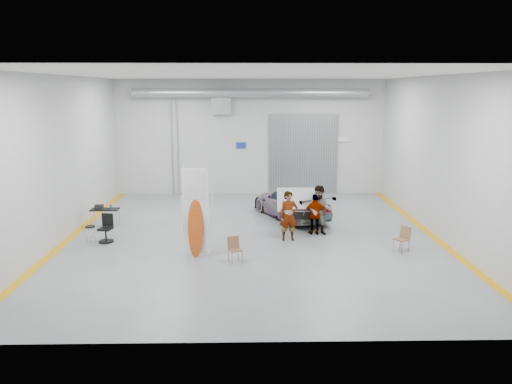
{
  "coord_description": "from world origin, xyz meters",
  "views": [
    {
      "loc": [
        -0.22,
        -18.13,
        5.51
      ],
      "look_at": [
        0.16,
        1.15,
        1.5
      ],
      "focal_mm": 35.0,
      "sensor_mm": 36.0,
      "label": 1
    }
  ],
  "objects_px": {
    "person_a": "(289,216)",
    "person_b": "(320,210)",
    "surfboard_display": "(197,219)",
    "folding_chair_near": "(235,255)",
    "work_table": "(103,209)",
    "sedan_car": "(291,203)",
    "shop_stool": "(91,235)",
    "person_c": "(315,214)",
    "folding_chair_far": "(401,244)",
    "office_chair": "(106,230)"
  },
  "relations": [
    {
      "from": "person_a",
      "to": "office_chair",
      "type": "distance_m",
      "value": 6.7
    },
    {
      "from": "person_a",
      "to": "surfboard_display",
      "type": "xyz_separation_m",
      "value": [
        -3.19,
        -1.78,
        0.36
      ]
    },
    {
      "from": "person_b",
      "to": "surfboard_display",
      "type": "xyz_separation_m",
      "value": [
        -4.44,
        -2.51,
        0.33
      ]
    },
    {
      "from": "person_a",
      "to": "person_c",
      "type": "bearing_deg",
      "value": 26.63
    },
    {
      "from": "folding_chair_far",
      "to": "office_chair",
      "type": "relative_size",
      "value": 0.87
    },
    {
      "from": "person_b",
      "to": "person_c",
      "type": "bearing_deg",
      "value": -161.71
    },
    {
      "from": "work_table",
      "to": "office_chair",
      "type": "distance_m",
      "value": 2.29
    },
    {
      "from": "shop_stool",
      "to": "person_c",
      "type": "bearing_deg",
      "value": 7.8
    },
    {
      "from": "folding_chair_near",
      "to": "folding_chair_far",
      "type": "bearing_deg",
      "value": -11.91
    },
    {
      "from": "office_chair",
      "to": "shop_stool",
      "type": "bearing_deg",
      "value": -133.23
    },
    {
      "from": "folding_chair_near",
      "to": "work_table",
      "type": "xyz_separation_m",
      "value": [
        -5.46,
        4.49,
        0.45
      ]
    },
    {
      "from": "person_b",
      "to": "person_c",
      "type": "relative_size",
      "value": 1.2
    },
    {
      "from": "work_table",
      "to": "shop_stool",
      "type": "bearing_deg",
      "value": -84.78
    },
    {
      "from": "person_a",
      "to": "surfboard_display",
      "type": "distance_m",
      "value": 3.67
    },
    {
      "from": "surfboard_display",
      "to": "folding_chair_near",
      "type": "bearing_deg",
      "value": -15.13
    },
    {
      "from": "office_chair",
      "to": "person_b",
      "type": "bearing_deg",
      "value": 15.78
    },
    {
      "from": "person_a",
      "to": "person_b",
      "type": "bearing_deg",
      "value": 22.68
    },
    {
      "from": "folding_chair_far",
      "to": "office_chair",
      "type": "height_order",
      "value": "office_chair"
    },
    {
      "from": "sedan_car",
      "to": "folding_chair_near",
      "type": "height_order",
      "value": "sedan_car"
    },
    {
      "from": "surfboard_display",
      "to": "folding_chair_near",
      "type": "xyz_separation_m",
      "value": [
        1.27,
        -0.59,
        -1.02
      ]
    },
    {
      "from": "folding_chair_near",
      "to": "folding_chair_far",
      "type": "distance_m",
      "value": 5.74
    },
    {
      "from": "sedan_car",
      "to": "surfboard_display",
      "type": "relative_size",
      "value": 1.45
    },
    {
      "from": "person_b",
      "to": "folding_chair_far",
      "type": "xyz_separation_m",
      "value": [
        2.49,
        -2.17,
        -0.68
      ]
    },
    {
      "from": "work_table",
      "to": "folding_chair_near",
      "type": "bearing_deg",
      "value": -39.42
    },
    {
      "from": "person_c",
      "to": "folding_chair_far",
      "type": "height_order",
      "value": "person_c"
    },
    {
      "from": "surfboard_display",
      "to": "work_table",
      "type": "height_order",
      "value": "surfboard_display"
    },
    {
      "from": "sedan_car",
      "to": "office_chair",
      "type": "height_order",
      "value": "sedan_car"
    },
    {
      "from": "surfboard_display",
      "to": "work_table",
      "type": "bearing_deg",
      "value": 147.1
    },
    {
      "from": "shop_stool",
      "to": "office_chair",
      "type": "bearing_deg",
      "value": 36.63
    },
    {
      "from": "work_table",
      "to": "office_chair",
      "type": "height_order",
      "value": "office_chair"
    },
    {
      "from": "shop_stool",
      "to": "person_a",
      "type": "bearing_deg",
      "value": 3.24
    },
    {
      "from": "sedan_car",
      "to": "work_table",
      "type": "distance_m",
      "value": 7.86
    },
    {
      "from": "folding_chair_near",
      "to": "sedan_car",
      "type": "bearing_deg",
      "value": 46.68
    },
    {
      "from": "person_b",
      "to": "office_chair",
      "type": "xyz_separation_m",
      "value": [
        -7.95,
        -0.78,
        -0.51
      ]
    },
    {
      "from": "work_table",
      "to": "person_c",
      "type": "bearing_deg",
      "value": -9.33
    },
    {
      "from": "folding_chair_far",
      "to": "surfboard_display",
      "type": "bearing_deg",
      "value": -121.15
    },
    {
      "from": "sedan_car",
      "to": "folding_chair_far",
      "type": "height_order",
      "value": "sedan_car"
    },
    {
      "from": "sedan_car",
      "to": "surfboard_display",
      "type": "distance_m",
      "value": 6.26
    },
    {
      "from": "work_table",
      "to": "office_chair",
      "type": "bearing_deg",
      "value": -72.36
    },
    {
      "from": "person_b",
      "to": "shop_stool",
      "type": "distance_m",
      "value": 8.5
    },
    {
      "from": "work_table",
      "to": "office_chair",
      "type": "xyz_separation_m",
      "value": [
        0.69,
        -2.17,
        -0.26
      ]
    },
    {
      "from": "work_table",
      "to": "person_b",
      "type": "bearing_deg",
      "value": -9.14
    },
    {
      "from": "shop_stool",
      "to": "work_table",
      "type": "relative_size",
      "value": 0.62
    },
    {
      "from": "person_b",
      "to": "folding_chair_near",
      "type": "xyz_separation_m",
      "value": [
        -3.18,
        -3.1,
        -0.7
      ]
    },
    {
      "from": "shop_stool",
      "to": "office_chair",
      "type": "height_order",
      "value": "office_chair"
    },
    {
      "from": "sedan_car",
      "to": "folding_chair_near",
      "type": "xyz_separation_m",
      "value": [
        -2.31,
        -5.69,
        -0.4
      ]
    },
    {
      "from": "person_b",
      "to": "sedan_car",
      "type": "bearing_deg",
      "value": 126.87
    },
    {
      "from": "shop_stool",
      "to": "folding_chair_near",
      "type": "bearing_deg",
      "value": -20.67
    },
    {
      "from": "folding_chair_far",
      "to": "office_chair",
      "type": "xyz_separation_m",
      "value": [
        -10.44,
        1.38,
        0.17
      ]
    },
    {
      "from": "surfboard_display",
      "to": "shop_stool",
      "type": "height_order",
      "value": "surfboard_display"
    }
  ]
}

